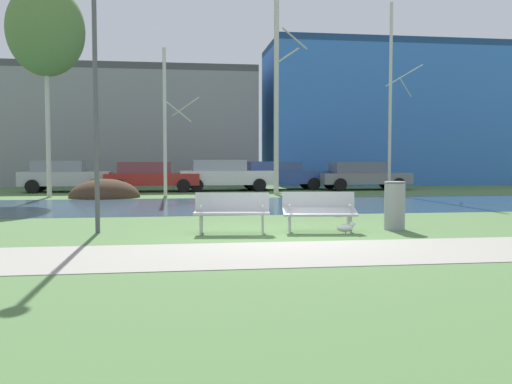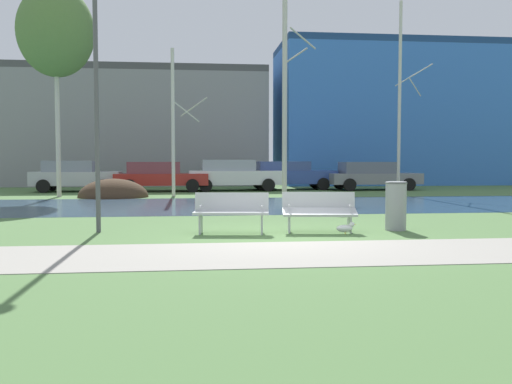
{
  "view_description": "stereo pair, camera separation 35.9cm",
  "coord_description": "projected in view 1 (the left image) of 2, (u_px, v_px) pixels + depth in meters",
  "views": [
    {
      "loc": [
        -2.07,
        -10.89,
        1.59
      ],
      "look_at": [
        -0.37,
        1.27,
        0.86
      ],
      "focal_mm": 38.79,
      "sensor_mm": 36.0,
      "label": 1
    },
    {
      "loc": [
        -1.72,
        -10.94,
        1.59
      ],
      "look_at": [
        -0.37,
        1.27,
        0.86
      ],
      "focal_mm": 38.79,
      "sensor_mm": 36.0,
      "label": 2
    }
  ],
  "objects": [
    {
      "name": "parked_wagon_fourth_blue",
      "position": [
        279.0,
        175.0,
        29.09
      ],
      "size": [
        4.77,
        2.07,
        1.48
      ],
      "color": "#2D4793",
      "rests_on": "ground"
    },
    {
      "name": "bench_left",
      "position": [
        232.0,
        212.0,
        11.82
      ],
      "size": [
        1.66,
        0.76,
        0.87
      ],
      "color": "#B2B5B7",
      "rests_on": "ground"
    },
    {
      "name": "building_grey_warehouse",
      "position": [
        112.0,
        128.0,
        34.85
      ],
      "size": [
        17.75,
        6.8,
        7.16
      ],
      "color": "gray",
      "rests_on": "ground"
    },
    {
      "name": "birch_far_left",
      "position": [
        46.0,
        31.0,
        22.83
      ],
      "size": [
        3.15,
        3.15,
        8.89
      ],
      "color": "beige",
      "rests_on": "ground"
    },
    {
      "name": "birch_left",
      "position": [
        166.0,
        122.0,
        23.54
      ],
      "size": [
        1.54,
        2.59,
        6.31
      ],
      "color": "beige",
      "rests_on": "ground"
    },
    {
      "name": "birch_center_left",
      "position": [
        277.0,
        90.0,
        24.7
      ],
      "size": [
        1.51,
        2.4,
        9.22
      ],
      "color": "beige",
      "rests_on": "ground"
    },
    {
      "name": "seagull",
      "position": [
        346.0,
        228.0,
        11.81
      ],
      "size": [
        0.43,
        0.16,
        0.26
      ],
      "color": "white",
      "rests_on": "ground"
    },
    {
      "name": "parked_hatch_third_white",
      "position": [
        224.0,
        175.0,
        28.0
      ],
      "size": [
        4.74,
        2.14,
        1.57
      ],
      "color": "silver",
      "rests_on": "ground"
    },
    {
      "name": "building_blue_store",
      "position": [
        384.0,
        116.0,
        36.35
      ],
      "size": [
        15.28,
        6.54,
        8.94
      ],
      "color": "#3870C6",
      "rests_on": "ground"
    },
    {
      "name": "river_band",
      "position": [
        239.0,
        205.0,
        19.2
      ],
      "size": [
        80.0,
        7.09,
        0.01
      ],
      "primitive_type": "cube",
      "color": "#2D475B",
      "rests_on": "ground"
    },
    {
      "name": "bench_right",
      "position": [
        319.0,
        210.0,
        12.09
      ],
      "size": [
        1.66,
        0.76,
        0.87
      ],
      "color": "#B2B5B7",
      "rests_on": "ground"
    },
    {
      "name": "parked_van_nearest_silver",
      "position": [
        64.0,
        176.0,
        26.92
      ],
      "size": [
        4.25,
        2.13,
        1.53
      ],
      "color": "#B2B5BC",
      "rests_on": "ground"
    },
    {
      "name": "parked_sedan_second_red",
      "position": [
        150.0,
        176.0,
        27.24
      ],
      "size": [
        4.57,
        2.18,
        1.46
      ],
      "color": "maroon",
      "rests_on": "ground"
    },
    {
      "name": "trash_bin",
      "position": [
        395.0,
        205.0,
        12.49
      ],
      "size": [
        0.49,
        0.49,
        1.09
      ],
      "color": "gray",
      "rests_on": "ground"
    },
    {
      "name": "birch_center",
      "position": [
        391.0,
        98.0,
        24.83
      ],
      "size": [
        1.51,
        2.38,
        8.58
      ],
      "color": "beige",
      "rests_on": "ground"
    },
    {
      "name": "parked_suv_fifth_grey",
      "position": [
        361.0,
        175.0,
        28.82
      ],
      "size": [
        4.75,
        2.11,
        1.46
      ],
      "color": "slate",
      "rests_on": "ground"
    },
    {
      "name": "streetlamp",
      "position": [
        95.0,
        47.0,
        11.71
      ],
      "size": [
        0.32,
        0.32,
        6.04
      ],
      "color": "#4C4C51",
      "rests_on": "ground"
    },
    {
      "name": "soil_mound",
      "position": [
        105.0,
        197.0,
        23.02
      ],
      "size": [
        2.91,
        2.43,
        1.56
      ],
      "primitive_type": "ellipsoid",
      "color": "#423021",
      "rests_on": "ground"
    },
    {
      "name": "ground_plane",
      "position": [
        234.0,
        201.0,
        21.03
      ],
      "size": [
        120.0,
        120.0,
        0.0
      ],
      "primitive_type": "plane",
      "color": "#4C703D"
    },
    {
      "name": "paved_path_strip",
      "position": [
        303.0,
        253.0,
        9.36
      ],
      "size": [
        60.0,
        2.52,
        0.01
      ],
      "primitive_type": "cube",
      "color": "gray",
      "rests_on": "ground"
    }
  ]
}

